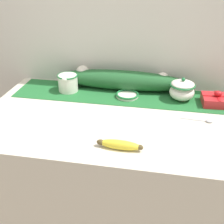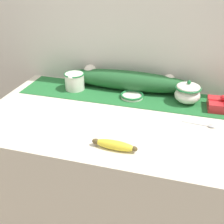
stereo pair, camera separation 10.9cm
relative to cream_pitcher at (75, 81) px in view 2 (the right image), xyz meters
The scene contains 10 objects.
countertop 0.62m from the cream_pitcher, 38.51° to the right, with size 1.26×0.75×0.87m, color beige.
back_wall 0.43m from the cream_pitcher, 28.48° to the left, with size 2.06×0.04×2.40m, color silver.
table_runner 0.30m from the cream_pitcher, ahead, with size 1.16×0.26×0.00m, color #236B33.
cream_pitcher is the anchor object (origin of this frame).
sugar_bowl 0.63m from the cream_pitcher, ahead, with size 0.13×0.13×0.12m.
small_dish 0.34m from the cream_pitcher, ahead, with size 0.12×0.12×0.02m.
banana 0.62m from the cream_pitcher, 53.03° to the right, with size 0.19×0.05×0.04m.
spoon 0.77m from the cream_pitcher, 16.28° to the right, with size 0.15×0.03×0.01m.
gift_box 0.80m from the cream_pitcher, ahead, with size 0.15×0.13×0.07m.
poinsettia_garland 0.30m from the cream_pitcher, 14.53° to the left, with size 0.75×0.12×0.12m.
Camera 2 is at (0.32, -1.13, 1.54)m, focal length 45.00 mm.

